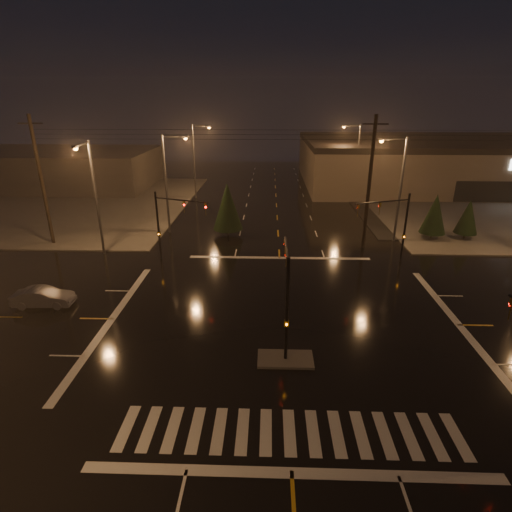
{
  "coord_description": "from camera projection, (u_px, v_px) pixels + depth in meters",
  "views": [
    {
      "loc": [
        -0.98,
        -22.05,
        13.15
      ],
      "look_at": [
        -1.85,
        3.75,
        3.0
      ],
      "focal_mm": 28.0,
      "sensor_mm": 36.0,
      "label": 1
    }
  ],
  "objects": [
    {
      "name": "signal_mast_median",
      "position": [
        287.0,
        290.0,
        21.06
      ],
      "size": [
        0.25,
        4.59,
        6.0
      ],
      "color": "black",
      "rests_on": "ground"
    },
    {
      "name": "sidewalk_nw",
      "position": [
        55.0,
        203.0,
        54.11
      ],
      "size": [
        36.0,
        36.0,
        0.12
      ],
      "primitive_type": "cube",
      "color": "#494641",
      "rests_on": "ground"
    },
    {
      "name": "signal_mast_nw",
      "position": [
        168.0,
        218.0,
        33.63
      ],
      "size": [
        4.84,
        1.86,
        6.0
      ],
      "color": "black",
      "rests_on": "ground"
    },
    {
      "name": "streetlight_2",
      "position": [
        196.0,
        156.0,
        55.14
      ],
      "size": [
        2.77,
        0.32,
        10.0
      ],
      "color": "#38383A",
      "rests_on": "ground"
    },
    {
      "name": "car_crossing",
      "position": [
        43.0,
        297.0,
        27.04
      ],
      "size": [
        4.04,
        1.6,
        1.31
      ],
      "primitive_type": "imported",
      "rotation": [
        0.0,
        0.0,
        1.63
      ],
      "color": "slate",
      "rests_on": "ground"
    },
    {
      "name": "commercial_block",
      "position": [
        59.0,
        168.0,
        64.43
      ],
      "size": [
        30.0,
        18.0,
        5.6
      ],
      "primitive_type": "cube",
      "color": "#3B3634",
      "rests_on": "ground"
    },
    {
      "name": "conifer_1",
      "position": [
        468.0,
        216.0,
        39.29
      ],
      "size": [
        2.19,
        2.19,
        4.12
      ],
      "color": "black",
      "rests_on": "ground"
    },
    {
      "name": "retail_building",
      "position": [
        488.0,
        160.0,
        65.56
      ],
      "size": [
        60.2,
        28.3,
        7.2
      ],
      "color": "#6B604D",
      "rests_on": "ground"
    },
    {
      "name": "sidewalk_ne",
      "position": [
        505.0,
        207.0,
        52.23
      ],
      "size": [
        36.0,
        36.0,
        0.12
      ],
      "primitive_type": "cube",
      "color": "#494641",
      "rests_on": "ground"
    },
    {
      "name": "crosswalk",
      "position": [
        289.0,
        432.0,
        16.92
      ],
      "size": [
        15.0,
        2.6,
        0.01
      ],
      "primitive_type": "cube",
      "color": "beige",
      "rests_on": "ground"
    },
    {
      "name": "streetlight_3",
      "position": [
        398.0,
        183.0,
        37.7
      ],
      "size": [
        2.77,
        0.32,
        10.0
      ],
      "color": "#38383A",
      "rests_on": "ground"
    },
    {
      "name": "stop_bar_far",
      "position": [
        279.0,
        258.0,
        35.52
      ],
      "size": [
        16.0,
        0.5,
        0.01
      ],
      "primitive_type": "cube",
      "color": "beige",
      "rests_on": "ground"
    },
    {
      "name": "utility_pole_0",
      "position": [
        42.0,
        181.0,
        36.76
      ],
      "size": [
        2.2,
        0.32,
        12.0
      ],
      "color": "black",
      "rests_on": "ground"
    },
    {
      "name": "signal_mast_ne",
      "position": [
        395.0,
        221.0,
        33.03
      ],
      "size": [
        4.84,
        1.86,
        6.0
      ],
      "color": "black",
      "rests_on": "ground"
    },
    {
      "name": "stop_bar_near",
      "position": [
        292.0,
        473.0,
        15.06
      ],
      "size": [
        16.0,
        0.5,
        0.01
      ],
      "primitive_type": "cube",
      "color": "beige",
      "rests_on": "ground"
    },
    {
      "name": "conifer_0",
      "position": [
        435.0,
        214.0,
        39.29
      ],
      "size": [
        2.49,
        2.49,
        4.59
      ],
      "color": "black",
      "rests_on": "ground"
    },
    {
      "name": "utility_pole_1",
      "position": [
        369.0,
        183.0,
        35.82
      ],
      "size": [
        2.2,
        0.32,
        12.0
      ],
      "color": "black",
      "rests_on": "ground"
    },
    {
      "name": "median_island",
      "position": [
        285.0,
        359.0,
        21.54
      ],
      "size": [
        3.0,
        1.6,
        0.15
      ],
      "primitive_type": "cube",
      "color": "#494641",
      "rests_on": "ground"
    },
    {
      "name": "streetlight_5",
      "position": [
        94.0,
        192.0,
        34.07
      ],
      "size": [
        0.32,
        2.77,
        10.0
      ],
      "color": "#38383A",
      "rests_on": "ground"
    },
    {
      "name": "streetlight_1",
      "position": [
        168.0,
        178.0,
        40.26
      ],
      "size": [
        2.77,
        0.32,
        10.0
      ],
      "color": "#38383A",
      "rests_on": "ground"
    },
    {
      "name": "conifer_3",
      "position": [
        228.0,
        206.0,
        40.33
      ],
      "size": [
        3.03,
        3.03,
        5.44
      ],
      "color": "black",
      "rests_on": "ground"
    },
    {
      "name": "ground",
      "position": [
        283.0,
        322.0,
        25.29
      ],
      "size": [
        140.0,
        140.0,
        0.0
      ],
      "primitive_type": "plane",
      "color": "black",
      "rests_on": "ground"
    },
    {
      "name": "streetlight_4",
      "position": [
        356.0,
        155.0,
        56.3
      ],
      "size": [
        2.77,
        0.32,
        10.0
      ],
      "color": "#38383A",
      "rests_on": "ground"
    }
  ]
}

